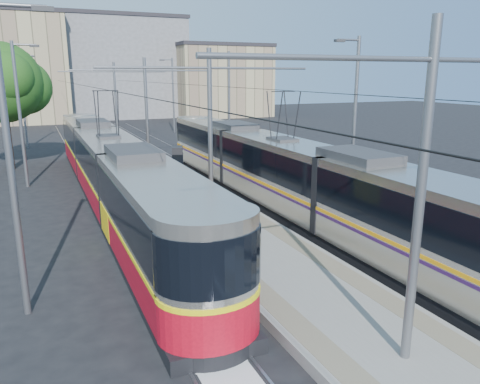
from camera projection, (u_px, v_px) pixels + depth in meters
name	position (u px, v px, depth m)	size (l,w,h in m)	color
ground	(306.00, 293.00, 13.75)	(160.00, 160.00, 0.00)	black
platform	(161.00, 176.00, 28.80)	(4.00, 50.00, 0.30)	gray
tactile_strip_left	(137.00, 176.00, 28.19)	(0.70, 50.00, 0.01)	gray
tactile_strip_right	(183.00, 172.00, 29.33)	(0.70, 50.00, 0.01)	gray
rails	(161.00, 178.00, 28.83)	(8.71, 70.00, 0.03)	gray
track_arrow	(234.00, 384.00, 9.67)	(1.20, 5.00, 0.01)	silver
tram_left	(111.00, 169.00, 22.99)	(2.43, 29.96, 5.50)	black
tram_right	(282.00, 171.00, 21.94)	(2.43, 28.00, 5.50)	black
catenary	(170.00, 107.00, 25.21)	(9.20, 70.00, 7.00)	slate
street_lamps	(143.00, 106.00, 31.36)	(15.18, 38.22, 8.00)	slate
shelter	(178.00, 165.00, 25.56)	(0.87, 1.11, 2.15)	black
tree	(7.00, 84.00, 30.69)	(5.74, 5.31, 8.34)	#382314
building_left	(1.00, 68.00, 61.34)	(16.32, 12.24, 14.20)	tan
building_centre	(119.00, 68.00, 71.11)	(18.36, 14.28, 14.58)	gray
building_right	(219.00, 80.00, 71.73)	(14.28, 10.20, 10.74)	tan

